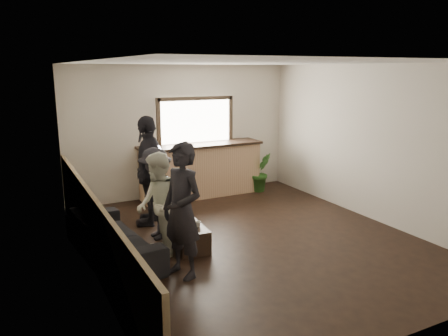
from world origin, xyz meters
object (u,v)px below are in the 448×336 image
potted_plant (261,172)px  person_b (158,206)px  cup_a (180,219)px  cup_b (198,224)px  coffee_table (188,237)px  person_c (156,194)px  person_a (182,211)px  sofa (113,237)px  person_d (149,171)px  bar_counter (201,167)px

potted_plant → person_b: 3.97m
cup_a → cup_b: 0.36m
coffee_table → person_c: bearing=115.0°
potted_plant → person_a: size_ratio=0.49×
sofa → potted_plant: potted_plant is taller
person_b → person_d: person_d is taller
person_a → person_d: person_d is taller
bar_counter → cup_a: bar_counter is taller
cup_b → bar_counter: bearing=65.3°
cup_b → person_d: bearing=101.4°
person_a → person_c: (0.11, 1.44, -0.15)m
sofa → cup_a: 1.07m
coffee_table → cup_a: (-0.04, 0.21, 0.23)m
sofa → person_b: (0.62, -0.28, 0.47)m
bar_counter → person_d: bearing=-141.7°
sofa → person_b: bearing=-120.8°
cup_a → person_a: 1.19m
potted_plant → person_d: 3.06m
cup_b → person_b: size_ratio=0.06×
coffee_table → person_a: bearing=-116.3°
potted_plant → person_b: size_ratio=0.57×
coffee_table → potted_plant: (2.69, 2.26, 0.26)m
person_b → person_a: bearing=14.8°
bar_counter → coffee_table: 2.91m
sofa → person_a: person_a is taller
person_d → person_a: bearing=25.1°
person_a → potted_plant: bearing=114.9°
coffee_table → cup_b: size_ratio=8.86×
coffee_table → cup_b: cup_b is taller
cup_a → potted_plant: size_ratio=0.14×
potted_plant → person_c: person_c is taller
person_c → potted_plant: bearing=119.1°
potted_plant → person_d: size_ratio=0.46×
bar_counter → person_b: size_ratio=1.74×
bar_counter → cup_b: (-1.22, -2.66, -0.23)m
sofa → person_a: 1.37m
sofa → person_a: bearing=-151.2°
bar_counter → cup_a: (-1.38, -2.34, -0.23)m
cup_a → person_b: size_ratio=0.08×
cup_b → potted_plant: 3.50m
cup_b → coffee_table: bearing=136.3°
person_b → sofa: bearing=-106.8°
cup_b → potted_plant: size_ratio=0.10×
cup_a → cup_b: (0.16, -0.32, -0.01)m
bar_counter → sofa: size_ratio=1.28×
sofa → person_d: person_d is taller
coffee_table → person_b: (-0.49, -0.09, 0.59)m
bar_counter → sofa: bearing=-136.2°
cup_b → person_a: person_a is taller
cup_b → person_a: size_ratio=0.05×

